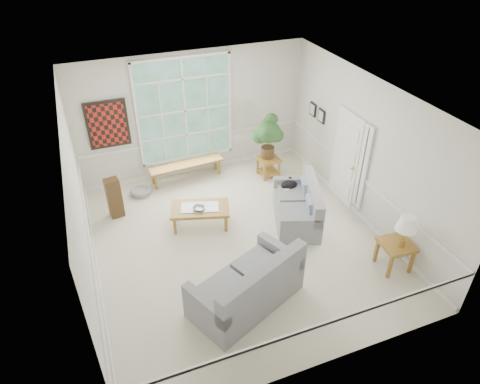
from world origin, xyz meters
name	(u,v)px	position (x,y,z in m)	size (l,w,h in m)	color
floor	(239,242)	(0.00, 0.00, -0.01)	(5.50, 6.00, 0.01)	beige
ceiling	(239,100)	(0.00, 0.00, 3.00)	(5.50, 6.00, 0.02)	white
wall_back	(193,115)	(0.00, 3.00, 1.50)	(5.50, 0.02, 3.00)	silver
wall_front	(324,296)	(0.00, -3.00, 1.50)	(5.50, 0.02, 3.00)	silver
wall_left	(80,211)	(-2.75, 0.00, 1.50)	(0.02, 6.00, 3.00)	silver
wall_right	(367,152)	(2.75, 0.00, 1.50)	(0.02, 6.00, 3.00)	silver
window_back	(185,111)	(-0.20, 2.96, 1.65)	(2.30, 0.08, 2.40)	white
entry_door	(346,158)	(2.71, 0.60, 1.05)	(0.08, 0.90, 2.10)	white
door_sidelight	(363,168)	(2.71, -0.03, 1.15)	(0.08, 0.26, 1.90)	white
wall_art	(108,125)	(-1.95, 2.95, 1.60)	(0.90, 0.06, 1.10)	#5F1612
wall_frame_near	(321,116)	(2.71, 1.75, 1.55)	(0.04, 0.26, 0.32)	black
wall_frame_far	(313,109)	(2.71, 2.15, 1.55)	(0.04, 0.26, 0.32)	black
loveseat_right	(297,203)	(1.37, 0.22, 0.44)	(0.84, 1.62, 0.88)	gray
loveseat_front	(246,280)	(-0.45, -1.48, 0.51)	(1.89, 0.98, 1.02)	gray
coffee_table	(200,216)	(-0.55, 0.80, 0.22)	(1.19, 0.65, 0.45)	olive
pewter_bowl	(199,208)	(-0.59, 0.75, 0.48)	(0.29, 0.29, 0.07)	gray
window_bench	(187,171)	(-0.34, 2.65, 0.21)	(1.82, 0.35, 0.42)	olive
end_table	(268,167)	(1.58, 2.08, 0.24)	(0.49, 0.49, 0.49)	olive
houseplant	(268,137)	(1.57, 2.14, 1.04)	(0.64, 0.64, 1.09)	#285125
side_table	(394,255)	(2.40, -1.69, 0.28)	(0.56, 0.56, 0.57)	olive
table_lamp	(405,232)	(2.42, -1.77, 0.89)	(0.37, 0.37, 0.64)	silver
pet_bed	(141,192)	(-1.53, 2.39, 0.07)	(0.47, 0.47, 0.14)	gray
floor_speaker	(114,198)	(-2.15, 1.77, 0.46)	(0.29, 0.22, 0.92)	#422C17
cat	(289,184)	(1.48, 0.79, 0.54)	(0.37, 0.26, 0.18)	black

